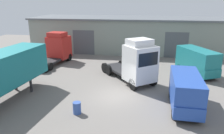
{
  "coord_description": "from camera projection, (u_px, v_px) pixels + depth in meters",
  "views": [
    {
      "loc": [
        2.31,
        -16.76,
        7.86
      ],
      "look_at": [
        -0.74,
        3.2,
        1.6
      ],
      "focal_mm": 35.0,
      "sensor_mm": 36.0,
      "label": 1
    }
  ],
  "objects": [
    {
      "name": "warehouse_building",
      "position": [
        131.0,
        34.0,
        34.91
      ],
      "size": [
        30.59,
        8.94,
        5.2
      ],
      "color": "gray",
      "rests_on": "ground_plane"
    },
    {
      "name": "tractor_unit_red",
      "position": [
        57.0,
        48.0,
        28.18
      ],
      "size": [
        3.55,
        6.78,
        3.86
      ],
      "rotation": [
        0.0,
        0.0,
        1.4
      ],
      "color": "red",
      "rests_on": "ground_plane"
    },
    {
      "name": "tractor_unit_white",
      "position": [
        137.0,
        63.0,
        20.66
      ],
      "size": [
        6.13,
        6.94,
        4.45
      ],
      "rotation": [
        0.0,
        0.0,
        -0.92
      ],
      "color": "silver",
      "rests_on": "ground_plane"
    },
    {
      "name": "oil_drum",
      "position": [
        77.0,
        108.0,
        15.61
      ],
      "size": [
        0.58,
        0.58,
        0.88
      ],
      "color": "#33519E",
      "rests_on": "ground_plane"
    },
    {
      "name": "delivery_van_teal",
      "position": [
        198.0,
        61.0,
        23.49
      ],
      "size": [
        4.01,
        5.54,
        2.8
      ],
      "rotation": [
        0.0,
        0.0,
        -1.13
      ],
      "color": "#197075",
      "rests_on": "ground_plane"
    },
    {
      "name": "delivery_van_blue",
      "position": [
        186.0,
        91.0,
        16.01
      ],
      "size": [
        2.22,
        5.18,
        2.6
      ],
      "rotation": [
        0.0,
        0.0,
        -1.61
      ],
      "color": "#2347A3",
      "rests_on": "ground_plane"
    },
    {
      "name": "ground_plane",
      "position": [
        115.0,
        96.0,
        18.49
      ],
      "size": [
        60.0,
        60.0,
        0.0
      ],
      "primitive_type": "plane",
      "color": "slate"
    },
    {
      "name": "container_trailer_green",
      "position": [
        0.0,
        72.0,
        16.68
      ],
      "size": [
        3.5,
        9.33,
        3.96
      ],
      "rotation": [
        0.0,
        0.0,
        1.46
      ],
      "color": "#197075",
      "rests_on": "ground_plane"
    }
  ]
}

